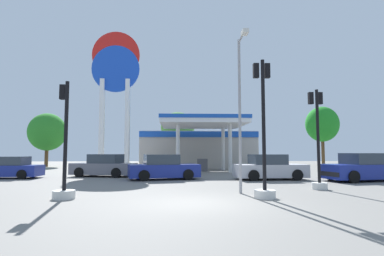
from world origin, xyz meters
The scene contains 15 objects.
ground_plane centered at (0.00, 0.00, 0.00)m, with size 90.00×90.00×0.00m, color slate.
gas_station centered at (1.43, 22.86, 2.21)m, with size 12.34×13.50×4.71m.
station_pole_sign centered at (-6.60, 17.60, 8.36)m, with size 4.41×0.56×13.00m.
car_0 centered at (5.03, 8.48, 0.71)m, with size 4.51×2.25×1.57m.
car_1 centered at (-1.64, 8.85, 0.71)m, with size 4.67×2.80×1.56m.
car_2 centered at (-5.93, 11.27, 0.71)m, with size 4.66×2.75×1.56m.
car_3 centered at (10.24, 7.26, 0.75)m, with size 4.89×2.75×1.65m.
car_4 centered at (-11.79, 10.08, 0.64)m, with size 4.00×1.87×1.42m.
traffic_signal_0 centered at (5.84, 3.49, 1.73)m, with size 0.70×0.71×4.67m.
traffic_signal_1 centered at (2.56, 1.00, 1.78)m, with size 0.80×0.80×5.30m.
traffic_signal_2 centered at (-4.95, 1.15, 1.13)m, with size 0.81×0.81×4.41m.
tree_0 centered at (-16.09, 25.63, 4.03)m, with size 4.26×4.26×6.23m.
tree_1 centered at (-0.83, 26.65, 4.70)m, with size 4.11×4.11×6.58m.
tree_2 centered at (17.21, 26.48, 5.14)m, with size 4.01×4.01×7.36m.
corner_streetlamp centered at (1.92, 2.08, 4.00)m, with size 0.24×1.48×6.60m.
Camera 1 is at (-0.67, -10.43, 1.74)m, focal length 28.34 mm.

